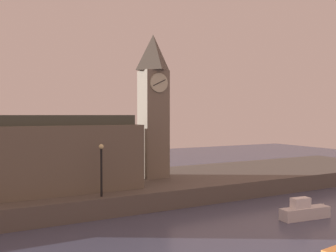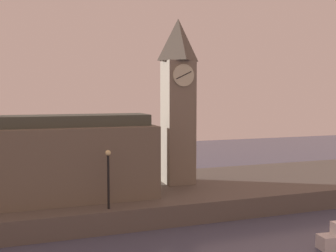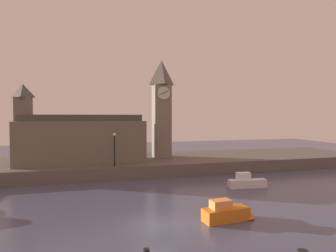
{
  "view_description": "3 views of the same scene",
  "coord_description": "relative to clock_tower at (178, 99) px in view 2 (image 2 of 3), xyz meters",
  "views": [
    {
      "loc": [
        -9.96,
        -11.14,
        7.54
      ],
      "look_at": [
        3.89,
        14.84,
        6.63
      ],
      "focal_mm": 39.08,
      "sensor_mm": 36.0,
      "label": 1
    },
    {
      "loc": [
        -6.54,
        -10.77,
        8.98
      ],
      "look_at": [
        2.74,
        15.7,
        6.76
      ],
      "focal_mm": 42.82,
      "sensor_mm": 36.0,
      "label": 2
    },
    {
      "loc": [
        -4.22,
        -18.31,
        7.3
      ],
      "look_at": [
        5.29,
        16.9,
        6.05
      ],
      "focal_mm": 30.26,
      "sensor_mm": 36.0,
      "label": 3
    }
  ],
  "objects": [
    {
      "name": "clock_tower",
      "position": [
        0.0,
        0.0,
        0.0
      ],
      "size": [
        2.59,
        2.62,
        13.72
      ],
      "color": "slate",
      "rests_on": "far_embankment"
    },
    {
      "name": "streetlamp",
      "position": [
        -7.05,
        -5.8,
        -4.7
      ],
      "size": [
        0.36,
        0.36,
        3.88
      ],
      "color": "black",
      "rests_on": "far_embankment"
    },
    {
      "name": "parliament_hall",
      "position": [
        -11.09,
        -2.03,
        -4.14
      ],
      "size": [
        15.31,
        5.09,
        9.64
      ],
      "color": "#6B6051",
      "rests_on": "far_embankment"
    },
    {
      "name": "far_embankment",
      "position": [
        -5.34,
        -0.58,
        -7.88
      ],
      "size": [
        70.0,
        12.0,
        1.5
      ],
      "primitive_type": "cube",
      "color": "#5B544C",
      "rests_on": "ground"
    }
  ]
}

